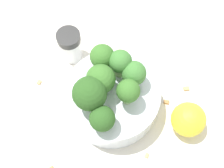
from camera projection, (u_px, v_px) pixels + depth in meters
name	position (u px, v px, depth m)	size (l,w,h in m)	color
ground_plane	(112.00, 105.00, 0.54)	(3.00, 3.00, 0.00)	silver
bowl	(112.00, 99.00, 0.51)	(0.15, 0.15, 0.05)	silver
broccoli_floret_0	(101.00, 79.00, 0.46)	(0.04, 0.04, 0.06)	#8EB770
broccoli_floret_1	(90.00, 95.00, 0.45)	(0.05, 0.05, 0.07)	#8EB770
broccoli_floret_2	(128.00, 92.00, 0.45)	(0.04, 0.04, 0.05)	#84AD66
broccoli_floret_3	(135.00, 75.00, 0.47)	(0.04, 0.04, 0.05)	#8EB770
broccoli_floret_4	(102.00, 57.00, 0.48)	(0.04, 0.04, 0.05)	#7A9E5B
broccoli_floret_5	(102.00, 119.00, 0.44)	(0.04, 0.04, 0.05)	#7A9E5B
broccoli_floret_6	(120.00, 63.00, 0.47)	(0.04, 0.04, 0.06)	#7A9E5B
pepper_shaker	(70.00, 45.00, 0.55)	(0.04, 0.04, 0.07)	silver
lemon_wedge	(188.00, 119.00, 0.50)	(0.06, 0.06, 0.06)	yellow
almond_crumb_0	(147.00, 155.00, 0.50)	(0.01, 0.01, 0.01)	tan
almond_crumb_1	(39.00, 82.00, 0.55)	(0.01, 0.01, 0.01)	tan
almond_crumb_2	(167.00, 102.00, 0.54)	(0.01, 0.01, 0.01)	olive
almond_crumb_3	(187.00, 88.00, 0.55)	(0.01, 0.01, 0.01)	tan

